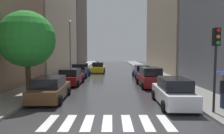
{
  "coord_description": "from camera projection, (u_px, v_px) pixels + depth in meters",
  "views": [
    {
      "loc": [
        0.21,
        -7.25,
        3.25
      ],
      "look_at": [
        0.26,
        19.1,
        1.26
      ],
      "focal_mm": 32.27,
      "sensor_mm": 36.0,
      "label": 1
    }
  ],
  "objects": [
    {
      "name": "ground_plane",
      "position": [
        110.0,
        73.0,
        31.4
      ],
      "size": [
        28.0,
        72.0,
        0.04
      ],
      "primitive_type": "cube",
      "color": "#343436"
    },
    {
      "name": "sidewalk_left",
      "position": [
        69.0,
        72.0,
        31.39
      ],
      "size": [
        3.0,
        72.0,
        0.15
      ],
      "primitive_type": "cube",
      "color": "gray",
      "rests_on": "ground"
    },
    {
      "name": "sidewalk_right",
      "position": [
        152.0,
        72.0,
        31.41
      ],
      "size": [
        3.0,
        72.0,
        0.15
      ],
      "primitive_type": "cube",
      "color": "gray",
      "rests_on": "ground"
    },
    {
      "name": "crosswalk_stripes",
      "position": [
        107.0,
        123.0,
        9.25
      ],
      "size": [
        5.85,
        2.2,
        0.01
      ],
      "color": "silver",
      "rests_on": "ground"
    },
    {
      "name": "building_left_mid",
      "position": [
        48.0,
        7.0,
        35.36
      ],
      "size": [
        6.0,
        21.7,
        22.24
      ],
      "primitive_type": "cube",
      "color": "#B2A38C",
      "rests_on": "ground"
    },
    {
      "name": "building_left_far",
      "position": [
        72.0,
        17.0,
        56.31
      ],
      "size": [
        6.0,
        19.0,
        25.69
      ],
      "primitive_type": "cube",
      "color": "#564C47",
      "rests_on": "ground"
    },
    {
      "name": "building_right_mid",
      "position": [
        174.0,
        23.0,
        34.58
      ],
      "size": [
        6.0,
        21.1,
        16.34
      ],
      "primitive_type": "cube",
      "color": "#B2A38C",
      "rests_on": "ground"
    },
    {
      "name": "parked_car_left_nearest",
      "position": [
        50.0,
        89.0,
        13.57
      ],
      "size": [
        2.25,
        4.6,
        1.59
      ],
      "rotation": [
        0.0,
        0.0,
        1.6
      ],
      "color": "brown",
      "rests_on": "ground"
    },
    {
      "name": "parked_car_left_second",
      "position": [
        71.0,
        77.0,
        19.99
      ],
      "size": [
        2.23,
        4.43,
        1.59
      ],
      "rotation": [
        0.0,
        0.0,
        1.54
      ],
      "color": "maroon",
      "rests_on": "ground"
    },
    {
      "name": "parked_car_left_third",
      "position": [
        80.0,
        71.0,
        25.78
      ],
      "size": [
        2.16,
        4.47,
        1.75
      ],
      "rotation": [
        0.0,
        0.0,
        1.53
      ],
      "color": "navy",
      "rests_on": "ground"
    },
    {
      "name": "parked_car_right_nearest",
      "position": [
        173.0,
        92.0,
        12.23
      ],
      "size": [
        2.05,
        4.49,
        1.68
      ],
      "rotation": [
        0.0,
        0.0,
        1.55
      ],
      "color": "silver",
      "rests_on": "ground"
    },
    {
      "name": "parked_car_right_second",
      "position": [
        150.0,
        78.0,
        18.78
      ],
      "size": [
        2.21,
        4.43,
        1.81
      ],
      "rotation": [
        0.0,
        0.0,
        1.61
      ],
      "color": "maroon",
      "rests_on": "ground"
    },
    {
      "name": "parked_car_right_third",
      "position": [
        141.0,
        72.0,
        25.15
      ],
      "size": [
        2.08,
        4.09,
        1.6
      ],
      "rotation": [
        0.0,
        0.0,
        1.59
      ],
      "color": "navy",
      "rests_on": "ground"
    },
    {
      "name": "taxi_midroad",
      "position": [
        98.0,
        68.0,
        31.51
      ],
      "size": [
        2.08,
        4.47,
        1.81
      ],
      "rotation": [
        0.0,
        0.0,
        1.57
      ],
      "color": "yellow",
      "rests_on": "ground"
    },
    {
      "name": "pedestrian_near_tree",
      "position": [
        223.0,
        81.0,
        11.07
      ],
      "size": [
        1.1,
        1.1,
        2.01
      ],
      "rotation": [
        0.0,
        0.0,
        5.78
      ],
      "color": "navy",
      "rests_on": "sidewalk_right"
    },
    {
      "name": "street_tree_left",
      "position": [
        27.0,
        39.0,
        14.24
      ],
      "size": [
        3.96,
        3.96,
        5.98
      ],
      "color": "#513823",
      "rests_on": "sidewalk_left"
    },
    {
      "name": "traffic_light_right_corner",
      "position": [
        216.0,
        51.0,
        10.12
      ],
      "size": [
        0.3,
        0.42,
        4.3
      ],
      "color": "black",
      "rests_on": "sidewalk_right"
    },
    {
      "name": "lamp_post_left",
      "position": [
        70.0,
        44.0,
        27.63
      ],
      "size": [
        0.6,
        0.28,
        7.32
      ],
      "color": "#595B60",
      "rests_on": "sidewalk_left"
    }
  ]
}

